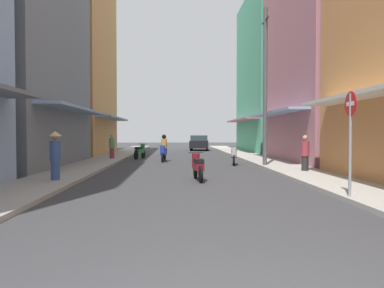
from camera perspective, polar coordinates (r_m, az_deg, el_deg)
The scene contains 16 objects.
ground_plane at distance 20.70m, azimuth -1.27°, elevation -2.94°, with size 94.58×94.58×0.00m, color #38383A.
sidewalk_left at distance 21.12m, azimuth -14.03°, elevation -2.73°, with size 2.08×50.99×0.12m, color #9E9991.
sidewalk_right at distance 21.30m, azimuth 11.38°, elevation -2.68°, with size 2.08×50.99×0.12m, color #ADA89E.
building_left_far at distance 31.13m, azimuth -18.33°, elevation 13.69°, with size 7.05×9.90×16.41m.
building_right_mid at distance 24.04m, azimuth 20.73°, elevation 15.65°, with size 7.05×10.11×15.05m.
building_right_far at distance 34.22m, azimuth 13.26°, elevation 10.17°, with size 7.05×11.08×13.54m.
motorbike_maroon at distance 13.24m, azimuth 0.86°, elevation -3.32°, with size 0.55×1.81×0.96m.
motorbike_silver at distance 19.74m, azimuth 6.31°, elevation -1.71°, with size 0.56×1.80×0.96m.
motorbike_blue at distance 22.04m, azimuth -4.27°, elevation -0.83°, with size 0.55×1.81×1.58m.
motorbike_green at distance 24.67m, azimuth -7.81°, elevation -1.05°, with size 0.70×1.76×0.96m.
parked_car at distance 36.75m, azimuth 1.09°, elevation 0.20°, with size 2.08×4.23×1.45m.
pedestrian_far at distance 16.11m, azimuth 16.64°, elevation -1.52°, with size 0.34×0.34×1.57m.
pedestrian_midway at distance 13.12m, azimuth -19.88°, elevation -1.45°, with size 0.44×0.44×1.71m.
pedestrian_foreground at distance 23.48m, azimuth -11.95°, elevation -0.46°, with size 0.34×0.34×1.62m.
utility_pole at distance 18.70m, azimuth 10.95°, elevation 8.52°, with size 0.20×1.20×7.64m.
street_sign_no_entry at distance 9.84m, azimuth 22.72°, elevation 1.92°, with size 0.07×0.60×2.65m.
Camera 1 is at (-0.41, -3.13, 1.64)m, focal length 35.46 mm.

